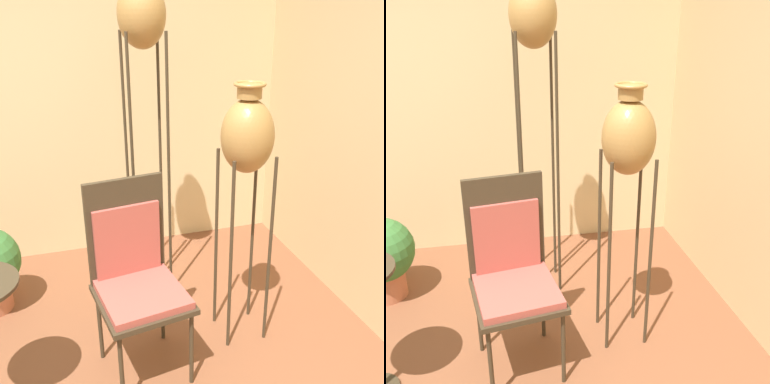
{
  "view_description": "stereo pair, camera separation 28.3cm",
  "coord_description": "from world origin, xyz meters",
  "views": [
    {
      "loc": [
        0.21,
        -1.54,
        1.93
      ],
      "look_at": [
        0.98,
        0.97,
        0.86
      ],
      "focal_mm": 42.0,
      "sensor_mm": 36.0,
      "label": 1
    },
    {
      "loc": [
        0.48,
        -1.61,
        1.93
      ],
      "look_at": [
        0.98,
        0.97,
        0.86
      ],
      "focal_mm": 42.0,
      "sensor_mm": 36.0,
      "label": 2
    }
  ],
  "objects": [
    {
      "name": "vase_stand_medium",
      "position": [
        1.19,
        0.63,
        1.26
      ],
      "size": [
        0.29,
        0.29,
        1.57
      ],
      "color": "#382D1E",
      "rests_on": "ground_plane"
    },
    {
      "name": "wall_back",
      "position": [
        0.0,
        2.04,
        1.35
      ],
      "size": [
        8.03,
        0.06,
        2.7
      ],
      "color": "#D1B784",
      "rests_on": "ground_plane"
    },
    {
      "name": "chair",
      "position": [
        0.53,
        0.56,
        0.61
      ],
      "size": [
        0.53,
        0.54,
        1.1
      ],
      "rotation": [
        0.0,
        0.0,
        0.16
      ],
      "color": "#382D1E",
      "rests_on": "ground_plane"
    },
    {
      "name": "vase_stand_tall",
      "position": [
        0.77,
        1.3,
        1.84
      ],
      "size": [
        0.29,
        0.29,
        2.2
      ],
      "color": "#382D1E",
      "rests_on": "ground_plane"
    }
  ]
}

